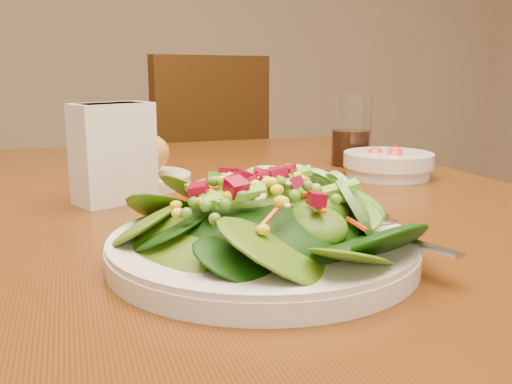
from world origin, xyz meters
TOP-DOWN VIEW (x-y plane):
  - dining_table at (0.00, 0.00)m, footprint 0.90×1.40m
  - chair_far at (0.13, 1.08)m, footprint 0.59×0.59m
  - salad_plate at (-0.05, -0.23)m, footprint 0.31×0.31m
  - bread_plate at (-0.14, 0.19)m, footprint 0.18×0.18m
  - tomato_bowl at (0.29, 0.12)m, footprint 0.16×0.16m
  - drinking_glass at (0.28, 0.25)m, footprint 0.08×0.08m
  - napkin_holder at (-0.18, 0.08)m, footprint 0.12×0.10m

SIDE VIEW (x-z plane):
  - chair_far at x=0.13m, z-range 0.03..1.00m
  - dining_table at x=0.00m, z-range 0.27..1.02m
  - tomato_bowl at x=0.29m, z-range 0.75..0.80m
  - salad_plate at x=-0.05m, z-range 0.74..0.83m
  - bread_plate at x=-0.14m, z-range 0.74..0.83m
  - drinking_glass at x=0.28m, z-range 0.74..0.88m
  - napkin_holder at x=-0.18m, z-range 0.75..0.89m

